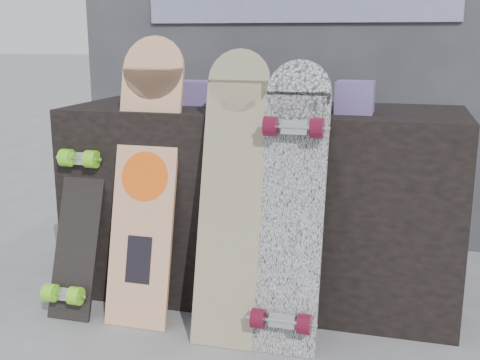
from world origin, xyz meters
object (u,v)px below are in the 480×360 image
(longboard_celtic, at_px, (232,188))
(skateboard_dark, at_px, (78,214))
(longboard_geisha, at_px, (146,172))
(longboard_cascadia, at_px, (291,203))
(vendor_table, at_px, (262,202))

(longboard_celtic, relative_size, skateboard_dark, 1.34)
(longboard_geisha, xyz_separation_m, longboard_cascadia, (0.58, -0.09, -0.06))
(longboard_celtic, distance_m, skateboard_dark, 0.66)
(vendor_table, relative_size, longboard_celtic, 1.53)
(longboard_celtic, height_order, longboard_cascadia, longboard_celtic)
(longboard_celtic, xyz_separation_m, skateboard_dark, (-0.64, 0.02, -0.16))
(longboard_celtic, bearing_deg, skateboard_dark, 178.16)
(vendor_table, relative_size, longboard_cascadia, 1.59)
(longboard_geisha, height_order, longboard_cascadia, longboard_geisha)
(vendor_table, xyz_separation_m, longboard_cascadia, (0.20, -0.40, 0.12))
(longboard_geisha, bearing_deg, skateboard_dark, -171.17)
(vendor_table, xyz_separation_m, longboard_geisha, (-0.39, -0.32, 0.18))
(longboard_geisha, distance_m, longboard_celtic, 0.37)
(vendor_table, bearing_deg, longboard_celtic, -93.58)
(longboard_cascadia, bearing_deg, vendor_table, 116.06)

